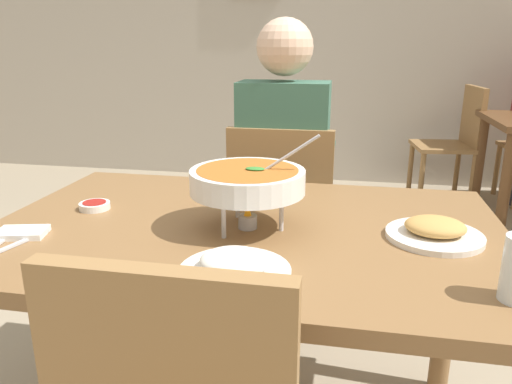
% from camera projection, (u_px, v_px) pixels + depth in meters
% --- Properties ---
extents(cafe_rear_partition, '(10.00, 0.10, 3.00)m').
position_uv_depth(cafe_rear_partition, '(326.00, 8.00, 4.18)').
color(cafe_rear_partition, '#BCB2A3').
rests_on(cafe_rear_partition, ground_plane).
extents(dining_table_main, '(1.37, 0.91, 0.74)m').
position_uv_depth(dining_table_main, '(246.00, 260.00, 1.36)').
color(dining_table_main, brown).
rests_on(dining_table_main, ground_plane).
extents(chair_diner_main, '(0.44, 0.44, 0.90)m').
position_uv_depth(chair_diner_main, '(282.00, 216.00, 2.09)').
color(chair_diner_main, olive).
rests_on(chair_diner_main, ground_plane).
extents(diner_main, '(0.40, 0.45, 1.31)m').
position_uv_depth(diner_main, '(284.00, 160.00, 2.05)').
color(diner_main, '#2D2D38').
rests_on(diner_main, ground_plane).
extents(curry_bowl, '(0.33, 0.30, 0.26)m').
position_uv_depth(curry_bowl, '(248.00, 181.00, 1.27)').
color(curry_bowl, silver).
rests_on(curry_bowl, dining_table_main).
extents(rice_plate, '(0.24, 0.24, 0.06)m').
position_uv_depth(rice_plate, '(235.00, 266.00, 1.04)').
color(rice_plate, white).
rests_on(rice_plate, dining_table_main).
extents(appetizer_plate, '(0.24, 0.24, 0.06)m').
position_uv_depth(appetizer_plate, '(435.00, 232.00, 1.23)').
color(appetizer_plate, white).
rests_on(appetizer_plate, dining_table_main).
extents(sauce_dish, '(0.09, 0.09, 0.02)m').
position_uv_depth(sauce_dish, '(95.00, 205.00, 1.45)').
color(sauce_dish, white).
rests_on(sauce_dish, dining_table_main).
extents(napkin_folded, '(0.14, 0.11, 0.02)m').
position_uv_depth(napkin_folded, '(22.00, 233.00, 1.25)').
color(napkin_folded, white).
rests_on(napkin_folded, dining_table_main).
extents(fork_utensil, '(0.03, 0.17, 0.01)m').
position_uv_depth(fork_utensil, '(2.00, 241.00, 1.21)').
color(fork_utensil, silver).
rests_on(fork_utensil, dining_table_main).
extents(spoon_utensil, '(0.05, 0.17, 0.01)m').
position_uv_depth(spoon_utensil, '(20.00, 243.00, 1.20)').
color(spoon_utensil, silver).
rests_on(spoon_utensil, dining_table_main).
extents(chair_bg_right, '(0.49, 0.49, 0.90)m').
position_uv_depth(chair_bg_right, '(456.00, 137.00, 3.83)').
color(chair_bg_right, olive).
rests_on(chair_bg_right, ground_plane).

